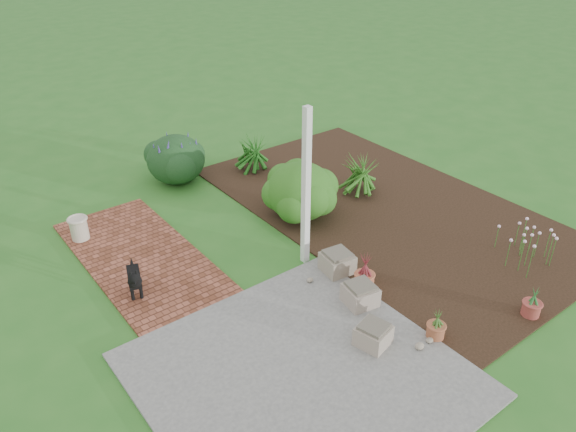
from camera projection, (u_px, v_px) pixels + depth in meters
ground at (294, 270)px, 8.52m from camera, size 80.00×80.00×0.00m
concrete_patio at (301, 375)px, 6.64m from camera, size 3.50×3.50×0.04m
brick_path at (140, 256)px, 8.82m from camera, size 1.60×3.50×0.04m
garden_bed at (385, 208)px, 10.17m from camera, size 4.00×7.00×0.03m
veranda_post at (306, 189)px, 8.12m from camera, size 0.10×0.10×2.50m
stone_trough_near at (373, 336)px, 7.02m from camera, size 0.46×0.46×0.26m
stone_trough_mid at (360, 295)px, 7.71m from camera, size 0.47×0.47×0.27m
stone_trough_far at (337, 263)px, 8.37m from camera, size 0.48×0.48×0.28m
black_dog at (134, 278)px, 7.78m from camera, size 0.30×0.57×0.50m
cream_ceramic_urn at (79, 229)px, 9.13m from camera, size 0.37×0.37×0.38m
evergreen_shrub at (300, 190)px, 9.67m from camera, size 1.52×1.52×1.01m
agapanthus_clump_back at (359, 171)px, 10.47m from camera, size 1.20×1.20×0.87m
agapanthus_clump_front at (252, 150)px, 11.34m from camera, size 1.26×1.26×0.86m
pink_flower_patch at (523, 242)px, 8.61m from camera, size 1.21×1.21×0.59m
terracotta_pot_bronze at (364, 280)px, 8.05m from camera, size 0.31×0.31×0.23m
terracotta_pot_small_left at (531, 309)px, 7.53m from camera, size 0.30×0.30×0.20m
terracotta_pot_small_right at (436, 331)px, 7.15m from camera, size 0.25×0.25×0.20m
purple_flowering_bush at (176, 158)px, 10.95m from camera, size 1.29×1.29×0.96m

